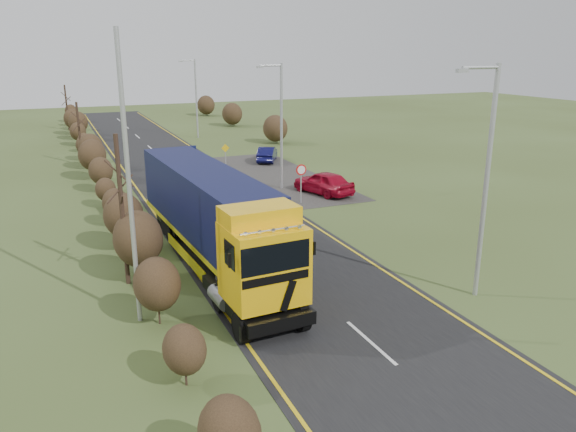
# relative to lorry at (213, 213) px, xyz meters

# --- Properties ---
(ground) EXTENTS (160.00, 160.00, 0.00)m
(ground) POSITION_rel_lorry_xyz_m (2.76, -4.49, -2.38)
(ground) COLOR #3C4B20
(ground) RESTS_ON ground
(road) EXTENTS (8.00, 120.00, 0.02)m
(road) POSITION_rel_lorry_xyz_m (2.76, 5.51, -2.37)
(road) COLOR black
(road) RESTS_ON ground
(layby) EXTENTS (6.00, 18.00, 0.02)m
(layby) POSITION_rel_lorry_xyz_m (9.26, 15.51, -2.36)
(layby) COLOR #2E2C29
(layby) RESTS_ON ground
(lane_markings) EXTENTS (7.52, 116.00, 0.01)m
(lane_markings) POSITION_rel_lorry_xyz_m (2.76, 5.20, -2.35)
(lane_markings) COLOR gold
(lane_markings) RESTS_ON road
(hedgerow) EXTENTS (2.24, 102.04, 6.05)m
(hedgerow) POSITION_rel_lorry_xyz_m (-3.24, 3.41, -0.76)
(hedgerow) COLOR black
(hedgerow) RESTS_ON ground
(lorry) EXTENTS (3.19, 15.14, 4.19)m
(lorry) POSITION_rel_lorry_xyz_m (0.00, 0.00, 0.00)
(lorry) COLOR black
(lorry) RESTS_ON ground
(car_red_hatchback) EXTENTS (3.01, 4.75, 1.51)m
(car_red_hatchback) POSITION_rel_lorry_xyz_m (10.03, 9.41, -1.62)
(car_red_hatchback) COLOR maroon
(car_red_hatchback) RESTS_ON ground
(car_blue_sedan) EXTENTS (2.95, 3.97, 1.25)m
(car_blue_sedan) POSITION_rel_lorry_xyz_m (10.60, 21.02, -1.75)
(car_blue_sedan) COLOR #090A36
(car_blue_sedan) RESTS_ON ground
(streetlight_near) EXTENTS (1.84, 0.18, 8.64)m
(streetlight_near) POSITION_rel_lorry_xyz_m (8.29, -6.88, 2.37)
(streetlight_near) COLOR #A4A6AA
(streetlight_near) RESTS_ON ground
(streetlight_mid) EXTENTS (1.76, 0.18, 8.21)m
(streetlight_mid) POSITION_rel_lorry_xyz_m (8.03, 11.90, 2.13)
(streetlight_mid) COLOR #A4A6AA
(streetlight_mid) RESTS_ON ground
(streetlight_far) EXTENTS (1.73, 0.18, 8.07)m
(streetlight_far) POSITION_rel_lorry_xyz_m (8.46, 36.10, 2.04)
(streetlight_far) COLOR #A4A6AA
(streetlight_far) RESTS_ON ground
(left_pole) EXTENTS (0.16, 0.16, 9.76)m
(left_pole) POSITION_rel_lorry_xyz_m (-3.82, -3.95, 2.50)
(left_pole) COLOR #A4A6AA
(left_pole) RESTS_ON ground
(speed_sign) EXTENTS (0.67, 0.10, 2.42)m
(speed_sign) POSITION_rel_lorry_xyz_m (7.75, 7.91, -0.67)
(speed_sign) COLOR #A4A6AA
(speed_sign) RESTS_ON ground
(warning_board) EXTENTS (0.66, 0.11, 1.74)m
(warning_board) POSITION_rel_lorry_xyz_m (6.96, 20.95, -1.34)
(warning_board) COLOR #A4A6AA
(warning_board) RESTS_ON ground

